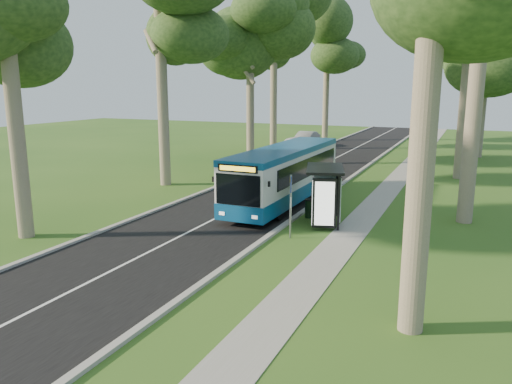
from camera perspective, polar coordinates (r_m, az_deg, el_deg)
ground at (r=21.17m, az=1.44°, el=-5.24°), size 120.00×120.00×0.00m
road at (r=31.44m, az=2.47°, el=0.53°), size 7.00×100.00×0.02m
kerb_east at (r=30.36m, az=8.63°, el=0.08°), size 0.25×100.00×0.12m
kerb_west at (r=32.83m, az=-3.23°, el=1.10°), size 0.25×100.00×0.12m
centre_line at (r=31.43m, az=2.47°, el=0.55°), size 0.12×100.00×0.00m
footpath at (r=29.76m, az=14.21°, el=-0.50°), size 1.50×100.00×0.02m
bus at (r=27.07m, az=3.33°, el=2.02°), size 2.54×11.55×3.05m
bus_stop_sign at (r=20.73m, az=3.98°, el=-0.84°), size 0.18×0.37×2.71m
bus_shelter at (r=22.83m, az=7.89°, el=0.72°), size 2.45×3.39×2.62m
litter_bin at (r=24.39m, az=6.18°, el=-1.85°), size 0.52×0.52×0.90m
car_white at (r=46.17m, az=4.20°, el=5.26°), size 2.23×5.04×1.69m
car_silver at (r=52.85m, az=5.70°, el=6.03°), size 1.85×4.83×1.57m
tree_west_c at (r=40.43m, az=-0.67°, el=16.49°), size 5.20×5.20×12.68m
tree_west_d at (r=50.58m, az=2.08°, el=18.11°), size 5.20×5.20×15.69m
tree_west_e at (r=59.20m, az=8.19°, el=17.06°), size 5.20×5.20×15.62m
tree_east_d at (r=48.85m, az=25.03°, el=15.28°), size 5.20×5.20×13.42m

